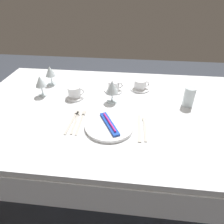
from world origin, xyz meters
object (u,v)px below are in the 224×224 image
(fork_salad, at_px, (72,121))
(spoon_soup, at_px, (145,126))
(wine_glass_centre, at_px, (50,72))
(dinner_plate, at_px, (109,126))
(fork_outer, at_px, (81,121))
(fork_inner, at_px, (76,121))
(wine_glass_left, at_px, (112,87))
(coffee_cup_right, at_px, (114,85))
(drink_tumbler, at_px, (189,98))
(coffee_cup_far, at_px, (140,84))
(dinner_knife, at_px, (139,128))
(wine_glass_right, at_px, (40,82))
(toothbrush_package, at_px, (109,124))
(coffee_cup_left, at_px, (75,92))

(fork_salad, distance_m, spoon_soup, 0.40)
(fork_salad, height_order, wine_glass_centre, wine_glass_centre)
(dinner_plate, height_order, fork_outer, dinner_plate)
(fork_inner, distance_m, wine_glass_left, 0.32)
(fork_outer, relative_size, fork_salad, 0.98)
(fork_inner, bearing_deg, spoon_soup, 0.36)
(coffee_cup_right, xyz_separation_m, drink_tumbler, (0.48, -0.14, 0.01))
(coffee_cup_far, distance_m, wine_glass_centre, 0.66)
(dinner_knife, height_order, spoon_soup, spoon_soup)
(spoon_soup, distance_m, coffee_cup_right, 0.44)
(fork_outer, distance_m, spoon_soup, 0.35)
(wine_glass_right, height_order, drink_tumbler, wine_glass_right)
(dinner_plate, height_order, toothbrush_package, toothbrush_package)
(dinner_plate, height_order, wine_glass_right, wine_glass_right)
(coffee_cup_left, xyz_separation_m, wine_glass_left, (0.25, -0.02, 0.06))
(dinner_plate, bearing_deg, coffee_cup_right, 92.68)
(toothbrush_package, height_order, wine_glass_left, wine_glass_left)
(fork_inner, bearing_deg, wine_glass_centre, 124.05)
(spoon_soup, bearing_deg, wine_glass_centre, 147.24)
(spoon_soup, xyz_separation_m, wine_glass_right, (-0.68, 0.27, 0.10))
(coffee_cup_far, bearing_deg, dinner_plate, -109.32)
(coffee_cup_left, xyz_separation_m, wine_glass_right, (-0.23, 0.00, 0.06))
(fork_inner, bearing_deg, wine_glass_left, 53.48)
(fork_inner, distance_m, coffee_cup_far, 0.57)
(toothbrush_package, distance_m, spoon_soup, 0.19)
(toothbrush_package, bearing_deg, wine_glass_right, 148.85)
(coffee_cup_far, bearing_deg, coffee_cup_right, -166.16)
(fork_salad, distance_m, coffee_cup_left, 0.27)
(dinner_plate, relative_size, fork_outer, 1.19)
(coffee_cup_left, bearing_deg, dinner_knife, -33.82)
(dinner_plate, height_order, wine_glass_left, wine_glass_left)
(fork_outer, relative_size, drink_tumbler, 1.82)
(coffee_cup_far, relative_size, wine_glass_right, 0.76)
(toothbrush_package, xyz_separation_m, wine_glass_centre, (-0.49, 0.47, 0.07))
(dinner_knife, xyz_separation_m, wine_glass_right, (-0.65, 0.29, 0.10))
(dinner_knife, xyz_separation_m, coffee_cup_right, (-0.18, 0.41, 0.04))
(fork_salad, relative_size, spoon_soup, 1.08)
(coffee_cup_right, bearing_deg, wine_glass_left, -88.80)
(dinner_knife, bearing_deg, wine_glass_right, 156.06)
(wine_glass_right, bearing_deg, drink_tumbler, -1.19)
(wine_glass_left, relative_size, drink_tumbler, 1.22)
(toothbrush_package, xyz_separation_m, wine_glass_right, (-0.49, 0.30, 0.07))
(toothbrush_package, xyz_separation_m, drink_tumbler, (0.46, 0.28, 0.03))
(spoon_soup, height_order, wine_glass_right, wine_glass_right)
(dinner_plate, bearing_deg, drink_tumbler, 31.26)
(wine_glass_right, distance_m, drink_tumbler, 0.96)
(coffee_cup_far, bearing_deg, wine_glass_centre, 179.62)
(fork_salad, bearing_deg, fork_outer, -1.71)
(dinner_plate, height_order, spoon_soup, dinner_plate)
(coffee_cup_left, height_order, drink_tumbler, drink_tumbler)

